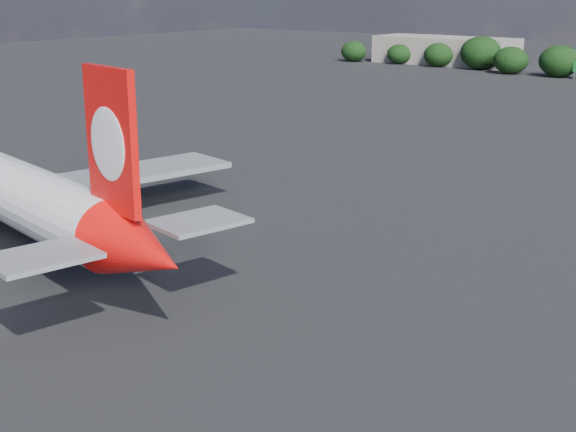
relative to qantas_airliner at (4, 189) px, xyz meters
The scene contains 3 objects.
ground 52.54m from the qantas_airliner, 73.29° to the left, with size 500.00×500.00×0.00m, color black.
qantas_airliner is the anchor object (origin of this frame).
terminal_building 188.79m from the qantas_airliner, 105.35° to the left, with size 42.00×16.00×8.00m.
Camera 1 is at (48.52, -29.50, 23.32)m, focal length 50.00 mm.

